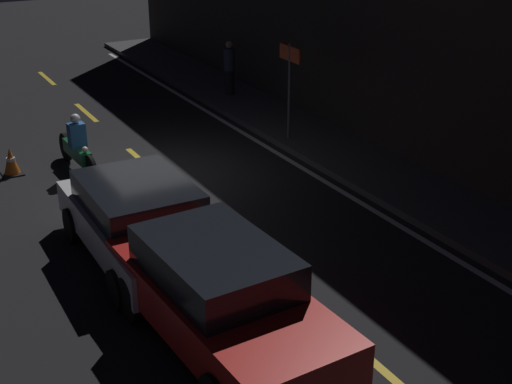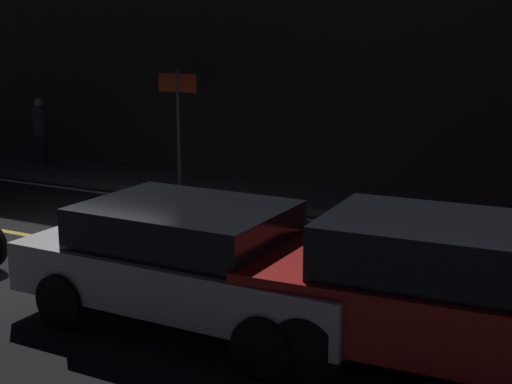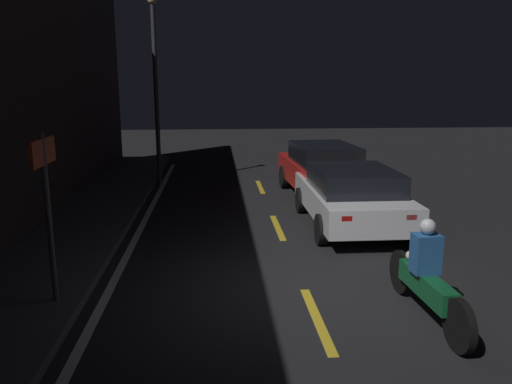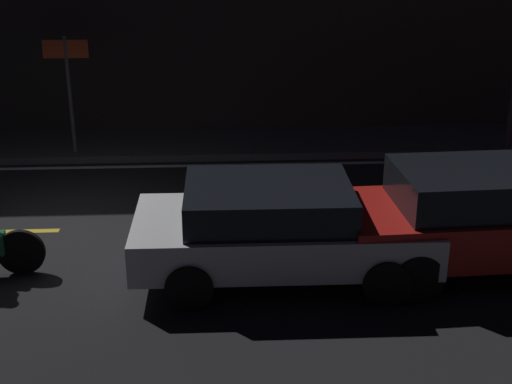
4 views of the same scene
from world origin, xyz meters
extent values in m
plane|color=black|center=(0.00, 0.00, 0.00)|extent=(56.00, 56.00, 0.00)
cube|color=#424244|center=(0.00, 4.32, 0.07)|extent=(28.00, 1.98, 0.15)
cube|color=gold|center=(-10.00, 0.00, 0.00)|extent=(2.00, 0.14, 0.01)
cube|color=gold|center=(-5.50, 0.00, 0.00)|extent=(2.00, 0.14, 0.01)
cube|color=gold|center=(-1.00, 0.00, 0.00)|extent=(2.00, 0.14, 0.01)
cube|color=gold|center=(3.50, 0.00, 0.00)|extent=(2.00, 0.14, 0.01)
cube|color=gold|center=(8.00, 0.00, 0.00)|extent=(2.00, 0.14, 0.01)
cube|color=silver|center=(0.00, 3.08, 0.00)|extent=(25.20, 0.14, 0.01)
cube|color=silver|center=(3.50, -1.66, 0.61)|extent=(4.16, 1.92, 0.58)
cube|color=black|center=(3.29, -1.66, 1.13)|extent=(2.29, 1.72, 0.47)
cube|color=red|center=(1.46, -1.03, 0.75)|extent=(0.06, 0.20, 0.10)
cube|color=red|center=(1.45, -2.26, 0.75)|extent=(0.06, 0.20, 0.10)
cylinder|color=black|center=(4.79, -0.74, 0.32)|extent=(0.64, 0.18, 0.63)
cylinder|color=black|center=(4.78, -2.59, 0.32)|extent=(0.64, 0.18, 0.63)
cylinder|color=black|center=(2.22, -0.72, 0.32)|extent=(0.64, 0.18, 0.63)
cylinder|color=black|center=(2.21, -2.58, 0.32)|extent=(0.64, 0.18, 0.63)
cube|color=red|center=(6.50, -1.63, 0.67)|extent=(4.41, 1.95, 0.65)
cube|color=black|center=(6.28, -1.64, 1.27)|extent=(2.45, 1.68, 0.53)
cube|color=red|center=(4.34, -1.17, 0.84)|extent=(0.07, 0.20, 0.10)
cube|color=red|center=(4.40, -2.29, 0.84)|extent=(0.07, 0.20, 0.10)
cylinder|color=black|center=(7.80, -0.71, 0.35)|extent=(0.71, 0.21, 0.70)
cylinder|color=black|center=(5.12, -0.84, 0.35)|extent=(0.71, 0.21, 0.70)
cylinder|color=black|center=(5.20, -2.54, 0.35)|extent=(0.71, 0.21, 0.70)
cylinder|color=black|center=(-0.21, -1.46, 0.34)|extent=(0.67, 0.11, 0.67)
cylinder|color=black|center=(-1.97, -1.53, 0.34)|extent=(0.68, 0.13, 0.67)
cube|color=#14592D|center=(-1.09, -1.50, 0.49)|extent=(1.36, 0.30, 0.30)
sphere|color=#F2EABF|center=(-0.52, -1.47, 0.72)|extent=(0.14, 0.14, 0.14)
cube|color=#265999|center=(-0.99, -1.49, 0.91)|extent=(0.29, 0.37, 0.55)
sphere|color=silver|center=(-0.99, -1.49, 1.30)|extent=(0.22, 0.22, 0.22)
cube|color=black|center=(-1.69, -2.86, 0.01)|extent=(0.46, 0.46, 0.03)
cone|color=orange|center=(-1.69, -2.86, 0.33)|extent=(0.36, 0.36, 0.61)
cylinder|color=white|center=(-1.69, -2.86, 0.36)|extent=(0.20, 0.20, 0.07)
cylinder|color=black|center=(-4.77, 4.28, 0.52)|extent=(0.28, 0.28, 0.74)
cylinder|color=#2D384C|center=(-4.77, 4.28, 1.22)|extent=(0.34, 0.34, 0.66)
sphere|color=tan|center=(-4.77, 4.28, 1.65)|extent=(0.21, 0.21, 0.21)
cylinder|color=#4C4C51|center=(-0.40, 3.70, 1.35)|extent=(0.08, 0.08, 2.40)
cube|color=red|center=(-0.40, 3.70, 2.30)|extent=(0.90, 0.05, 0.36)
camera|label=1|loc=(14.10, -5.36, 6.07)|focal=50.00mm
camera|label=2|loc=(7.70, -8.26, 3.27)|focal=50.00mm
camera|label=3|loc=(-7.29, 1.36, 3.21)|focal=35.00mm
camera|label=4|loc=(2.65, -10.72, 4.82)|focal=50.00mm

